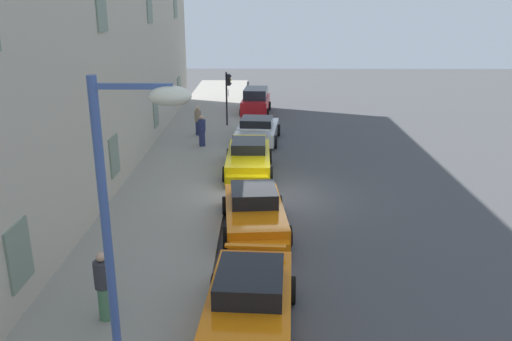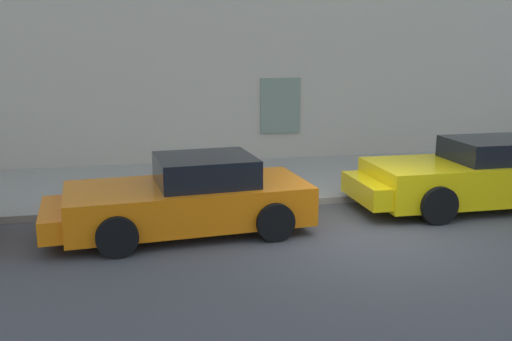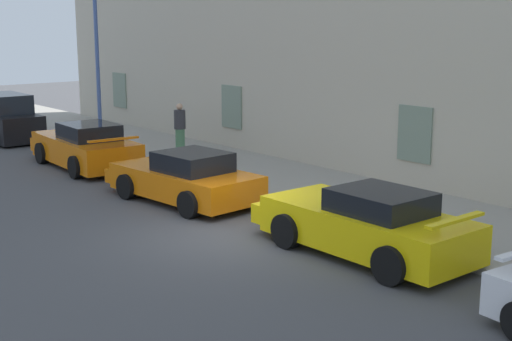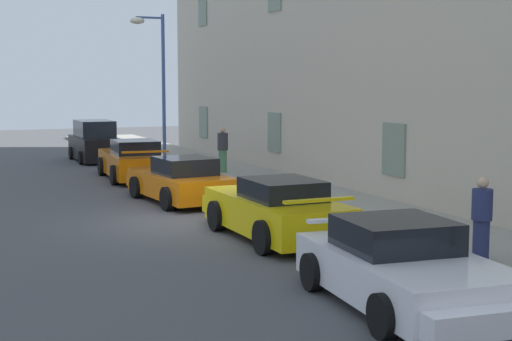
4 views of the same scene
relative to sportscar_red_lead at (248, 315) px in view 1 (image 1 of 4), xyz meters
name	(u,v)px [view 1 (image 1 of 4)]	position (x,y,z in m)	size (l,w,h in m)	color
ground_plane	(275,196)	(8.95, -0.82, -0.63)	(80.00, 80.00, 0.00)	#444447
sidewalk	(172,194)	(8.95, 3.18, -0.56)	(60.00, 4.26, 0.14)	gray
building_facade	(58,40)	(8.95, 6.90, 5.23)	(40.24, 3.68, 11.67)	#BCB29E
sportscar_red_lead	(248,315)	(0.00, 0.00, 0.00)	(5.08, 2.29, 1.44)	orange
sportscar_yellow_flank	(255,214)	(5.75, -0.07, -0.04)	(4.68, 2.35, 1.34)	orange
sportscar_white_middle	(248,160)	(11.62, 0.28, 0.00)	(4.81, 2.05, 1.38)	yellow
sportscar_tail_end	(258,130)	(17.40, -0.07, -0.04)	(4.63, 2.55, 1.33)	white
hatchback_parked	(256,102)	(24.50, 0.11, 0.14)	(4.09, 2.08, 1.69)	red
traffic_light	(228,89)	(20.39, 1.69, 1.66)	(0.44, 0.36, 3.14)	black
street_lamp	(132,207)	(-2.74, 1.62, 3.66)	(0.44, 1.42, 6.06)	#3F5999
pedestrian_admiring	(104,286)	(0.58, 3.30, 0.37)	(0.53, 0.53, 1.70)	#4C7F59
pedestrian_strolling	(198,121)	(17.99, 3.20, 0.32)	(0.49, 0.49, 1.59)	navy
pedestrian_bystander	(202,131)	(15.72, 2.74, 0.31)	(0.54, 0.54, 1.59)	navy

